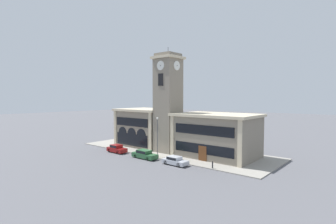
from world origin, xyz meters
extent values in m
plane|color=#56565B|center=(0.00, 0.00, 0.00)|extent=(300.00, 300.00, 0.00)
cube|color=gray|center=(0.00, 6.98, 0.07)|extent=(39.57, 13.97, 0.15)
cube|color=gray|center=(0.00, 5.29, 8.77)|extent=(4.10, 4.10, 17.55)
cube|color=beige|center=(0.00, 5.29, 17.77)|extent=(4.80, 4.80, 0.45)
cube|color=gray|center=(0.00, 5.29, 18.30)|extent=(3.77, 3.77, 0.60)
cylinder|color=#4C4C51|center=(0.00, 5.29, 19.20)|extent=(0.10, 0.10, 1.20)
cylinder|color=silver|center=(0.00, 3.19, 16.19)|extent=(1.70, 0.10, 1.70)
cylinder|color=black|center=(0.00, 3.12, 16.19)|extent=(0.14, 0.04, 0.14)
cylinder|color=silver|center=(2.10, 5.29, 16.19)|extent=(0.10, 1.70, 1.70)
cylinder|color=black|center=(2.17, 5.29, 16.19)|extent=(0.04, 0.14, 0.14)
cube|color=black|center=(0.00, 3.20, 13.64)|extent=(1.15, 0.10, 2.20)
cube|color=gray|center=(-7.93, 7.61, 3.76)|extent=(11.17, 8.72, 7.53)
cube|color=beige|center=(-7.93, 7.61, 7.75)|extent=(11.87, 9.42, 0.45)
cube|color=beige|center=(-13.17, 3.18, 3.76)|extent=(0.70, 0.16, 7.53)
cube|color=beige|center=(-2.70, 3.18, 3.76)|extent=(0.70, 0.16, 7.53)
cube|color=black|center=(-7.93, 3.20, 5.42)|extent=(9.16, 0.10, 1.66)
cube|color=black|center=(-7.93, 3.20, 1.81)|extent=(8.94, 0.10, 2.41)
cylinder|color=black|center=(-10.73, 3.19, 3.01)|extent=(2.46, 0.06, 2.46)
cylinder|color=black|center=(-7.93, 3.19, 3.01)|extent=(2.46, 0.06, 2.46)
cylinder|color=black|center=(-5.14, 3.19, 3.01)|extent=(2.46, 0.06, 2.46)
cube|color=gray|center=(9.07, 7.61, 3.58)|extent=(13.44, 8.72, 7.15)
cube|color=beige|center=(9.07, 7.61, 7.38)|extent=(14.14, 9.42, 0.45)
cube|color=beige|center=(2.70, 3.18, 3.58)|extent=(0.70, 0.16, 7.15)
cube|color=beige|center=(15.44, 3.18, 3.58)|extent=(0.70, 0.16, 7.15)
cube|color=black|center=(9.07, 3.20, 5.15)|extent=(11.02, 0.10, 1.57)
cube|color=#5B3319|center=(9.07, 3.19, 1.29)|extent=(1.50, 0.12, 2.57)
cube|color=black|center=(9.07, 3.20, 2.06)|extent=(11.02, 0.10, 1.60)
cube|color=maroon|center=(-7.10, -1.26, 0.57)|extent=(4.17, 1.83, 0.74)
cube|color=maroon|center=(-7.27, -1.25, 1.22)|extent=(2.01, 1.61, 0.56)
cube|color=black|center=(-7.27, -1.25, 1.22)|extent=(1.93, 1.65, 0.42)
cylinder|color=black|center=(-5.81, -0.51, 0.35)|extent=(0.71, 0.23, 0.71)
cylinder|color=black|center=(-5.83, -2.05, 0.35)|extent=(0.71, 0.23, 0.71)
cylinder|color=black|center=(-8.37, -0.47, 0.35)|extent=(0.71, 0.23, 0.71)
cylinder|color=black|center=(-8.40, -2.00, 0.35)|extent=(0.71, 0.23, 0.71)
cube|color=#285633|center=(0.32, -1.26, 0.53)|extent=(4.85, 1.86, 0.72)
cube|color=#285633|center=(0.13, -1.25, 1.17)|extent=(2.34, 1.64, 0.56)
cube|color=black|center=(0.13, -1.25, 1.17)|extent=(2.25, 1.68, 0.42)
cylinder|color=black|center=(1.83, -0.50, 0.31)|extent=(0.63, 0.23, 0.62)
cylinder|color=black|center=(1.80, -2.06, 0.31)|extent=(0.63, 0.23, 0.62)
cylinder|color=black|center=(-1.16, -0.45, 0.31)|extent=(0.63, 0.23, 0.62)
cylinder|color=black|center=(-1.19, -2.01, 0.31)|extent=(0.63, 0.23, 0.62)
cube|color=#B2B7C1|center=(6.95, -1.26, 0.50)|extent=(4.17, 1.81, 0.62)
cube|color=#B2B7C1|center=(6.79, -1.25, 1.06)|extent=(2.01, 1.60, 0.50)
cube|color=black|center=(6.79, -1.25, 1.06)|extent=(1.94, 1.64, 0.38)
cylinder|color=black|center=(8.25, -0.52, 0.35)|extent=(0.71, 0.23, 0.71)
cylinder|color=black|center=(8.22, -2.04, 0.35)|extent=(0.71, 0.23, 0.71)
cylinder|color=black|center=(5.68, -0.47, 0.35)|extent=(0.71, 0.23, 0.71)
cylinder|color=black|center=(5.66, -2.00, 0.35)|extent=(0.71, 0.23, 0.71)
cylinder|color=#4C4C51|center=(1.45, 0.73, 3.39)|extent=(0.12, 0.12, 6.48)
sphere|color=silver|center=(1.45, 0.73, 6.81)|extent=(0.36, 0.36, 0.36)
cylinder|color=black|center=(12.61, 0.31, 0.60)|extent=(0.18, 0.18, 0.90)
sphere|color=black|center=(12.61, 0.31, 1.13)|extent=(0.16, 0.16, 0.16)
camera|label=1|loc=(31.74, -32.48, 10.42)|focal=28.00mm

